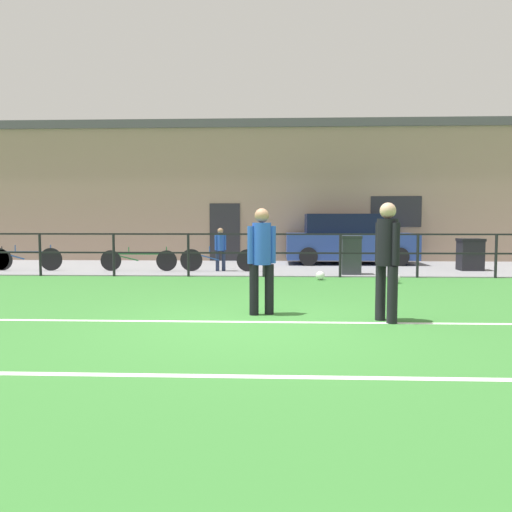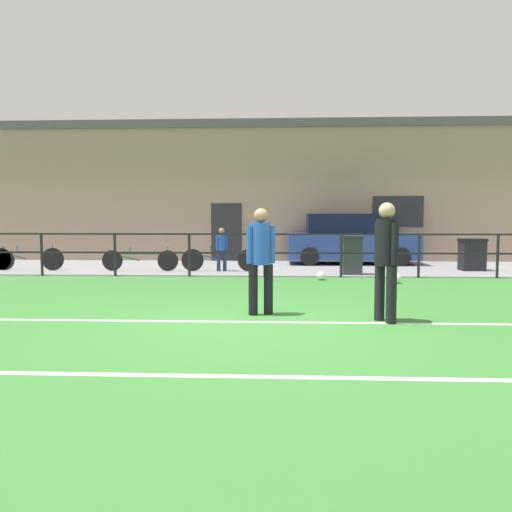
{
  "view_description": "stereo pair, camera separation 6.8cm",
  "coord_description": "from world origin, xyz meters",
  "px_view_note": "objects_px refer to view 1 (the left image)",
  "views": [
    {
      "loc": [
        0.33,
        -7.11,
        1.49
      ],
      "look_at": [
        -0.07,
        2.69,
        0.79
      ],
      "focal_mm": 35.11,
      "sensor_mm": 36.0,
      "label": 1
    },
    {
      "loc": [
        0.4,
        -7.11,
        1.49
      ],
      "look_at": [
        -0.07,
        2.69,
        0.79
      ],
      "focal_mm": 35.11,
      "sensor_mm": 36.0,
      "label": 2
    }
  ],
  "objects_px": {
    "bicycle_parked_2": "(219,260)",
    "bicycle_parked_3": "(25,259)",
    "soccer_ball_spare": "(395,278)",
    "trash_bin_1": "(351,255)",
    "spectator_child": "(220,247)",
    "player_striker": "(262,255)",
    "player_goalkeeper": "(387,254)",
    "bicycle_parked_1": "(138,260)",
    "soccer_ball_match": "(320,276)",
    "parked_car_red": "(348,240)",
    "trash_bin_0": "(470,254)"
  },
  "relations": [
    {
      "from": "bicycle_parked_2",
      "to": "trash_bin_1",
      "type": "height_order",
      "value": "trash_bin_1"
    },
    {
      "from": "player_striker",
      "to": "bicycle_parked_1",
      "type": "height_order",
      "value": "player_striker"
    },
    {
      "from": "soccer_ball_spare",
      "to": "spectator_child",
      "type": "relative_size",
      "value": 0.19
    },
    {
      "from": "soccer_ball_spare",
      "to": "bicycle_parked_3",
      "type": "distance_m",
      "value": 10.48
    },
    {
      "from": "bicycle_parked_2",
      "to": "player_striker",
      "type": "bearing_deg",
      "value": -77.67
    },
    {
      "from": "parked_car_red",
      "to": "bicycle_parked_2",
      "type": "relative_size",
      "value": 1.89
    },
    {
      "from": "soccer_ball_match",
      "to": "soccer_ball_spare",
      "type": "distance_m",
      "value": 1.82
    },
    {
      "from": "soccer_ball_match",
      "to": "bicycle_parked_2",
      "type": "height_order",
      "value": "bicycle_parked_2"
    },
    {
      "from": "soccer_ball_match",
      "to": "bicycle_parked_3",
      "type": "distance_m",
      "value": 8.68
    },
    {
      "from": "player_striker",
      "to": "parked_car_red",
      "type": "height_order",
      "value": "parked_car_red"
    },
    {
      "from": "soccer_ball_spare",
      "to": "trash_bin_0",
      "type": "height_order",
      "value": "trash_bin_0"
    },
    {
      "from": "player_goalkeeper",
      "to": "parked_car_red",
      "type": "relative_size",
      "value": 0.41
    },
    {
      "from": "player_striker",
      "to": "parked_car_red",
      "type": "relative_size",
      "value": 0.39
    },
    {
      "from": "soccer_ball_spare",
      "to": "bicycle_parked_1",
      "type": "bearing_deg",
      "value": 160.78
    },
    {
      "from": "soccer_ball_spare",
      "to": "player_striker",
      "type": "bearing_deg",
      "value": -126.75
    },
    {
      "from": "bicycle_parked_1",
      "to": "player_striker",
      "type": "bearing_deg",
      "value": -59.77
    },
    {
      "from": "player_goalkeeper",
      "to": "bicycle_parked_2",
      "type": "bearing_deg",
      "value": 177.02
    },
    {
      "from": "soccer_ball_spare",
      "to": "trash_bin_1",
      "type": "relative_size",
      "value": 0.22
    },
    {
      "from": "player_goalkeeper",
      "to": "player_striker",
      "type": "distance_m",
      "value": 1.91
    },
    {
      "from": "bicycle_parked_1",
      "to": "spectator_child",
      "type": "bearing_deg",
      "value": 2.56
    },
    {
      "from": "soccer_ball_spare",
      "to": "spectator_child",
      "type": "xyz_separation_m",
      "value": [
        -4.45,
        2.49,
        0.61
      ]
    },
    {
      "from": "bicycle_parked_2",
      "to": "bicycle_parked_3",
      "type": "relative_size",
      "value": 1.02
    },
    {
      "from": "player_goalkeeper",
      "to": "bicycle_parked_3",
      "type": "height_order",
      "value": "player_goalkeeper"
    },
    {
      "from": "player_goalkeeper",
      "to": "bicycle_parked_2",
      "type": "distance_m",
      "value": 7.71
    },
    {
      "from": "parked_car_red",
      "to": "player_striker",
      "type": "bearing_deg",
      "value": -106.14
    },
    {
      "from": "soccer_ball_match",
      "to": "trash_bin_0",
      "type": "distance_m",
      "value": 5.22
    },
    {
      "from": "player_striker",
      "to": "parked_car_red",
      "type": "distance_m",
      "value": 9.6
    },
    {
      "from": "trash_bin_0",
      "to": "spectator_child",
      "type": "bearing_deg",
      "value": -176.12
    },
    {
      "from": "bicycle_parked_2",
      "to": "trash_bin_1",
      "type": "relative_size",
      "value": 2.16
    },
    {
      "from": "soccer_ball_spare",
      "to": "bicycle_parked_3",
      "type": "height_order",
      "value": "bicycle_parked_3"
    },
    {
      "from": "trash_bin_1",
      "to": "soccer_ball_spare",
      "type": "bearing_deg",
      "value": -65.75
    },
    {
      "from": "bicycle_parked_2",
      "to": "bicycle_parked_3",
      "type": "height_order",
      "value": "bicycle_parked_3"
    },
    {
      "from": "soccer_ball_match",
      "to": "bicycle_parked_3",
      "type": "bearing_deg",
      "value": 167.9
    },
    {
      "from": "soccer_ball_spare",
      "to": "trash_bin_1",
      "type": "distance_m",
      "value": 1.99
    },
    {
      "from": "spectator_child",
      "to": "trash_bin_1",
      "type": "height_order",
      "value": "spectator_child"
    },
    {
      "from": "bicycle_parked_3",
      "to": "trash_bin_1",
      "type": "relative_size",
      "value": 2.12
    },
    {
      "from": "bicycle_parked_3",
      "to": "trash_bin_1",
      "type": "height_order",
      "value": "trash_bin_1"
    },
    {
      "from": "soccer_ball_spare",
      "to": "trash_bin_0",
      "type": "distance_m",
      "value": 4.16
    },
    {
      "from": "bicycle_parked_2",
      "to": "soccer_ball_match",
      "type": "bearing_deg",
      "value": -33.51
    },
    {
      "from": "player_goalkeeper",
      "to": "soccer_ball_match",
      "type": "relative_size",
      "value": 7.9
    },
    {
      "from": "soccer_ball_spare",
      "to": "trash_bin_1",
      "type": "bearing_deg",
      "value": 114.25
    },
    {
      "from": "spectator_child",
      "to": "player_goalkeeper",
      "type": "bearing_deg",
      "value": 92.97
    },
    {
      "from": "soccer_ball_spare",
      "to": "spectator_child",
      "type": "height_order",
      "value": "spectator_child"
    },
    {
      "from": "trash_bin_0",
      "to": "trash_bin_1",
      "type": "xyz_separation_m",
      "value": [
        -3.67,
        -1.22,
        0.06
      ]
    },
    {
      "from": "player_goalkeeper",
      "to": "bicycle_parked_3",
      "type": "bearing_deg",
      "value": -155.82
    },
    {
      "from": "player_goalkeeper",
      "to": "parked_car_red",
      "type": "height_order",
      "value": "player_goalkeeper"
    },
    {
      "from": "soccer_ball_match",
      "to": "bicycle_parked_2",
      "type": "relative_size",
      "value": 0.1
    },
    {
      "from": "bicycle_parked_1",
      "to": "trash_bin_0",
      "type": "height_order",
      "value": "trash_bin_0"
    },
    {
      "from": "bicycle_parked_1",
      "to": "trash_bin_1",
      "type": "bearing_deg",
      "value": -5.8
    },
    {
      "from": "player_goalkeeper",
      "to": "bicycle_parked_3",
      "type": "xyz_separation_m",
      "value": [
        -9.0,
        6.96,
        -0.63
      ]
    }
  ]
}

